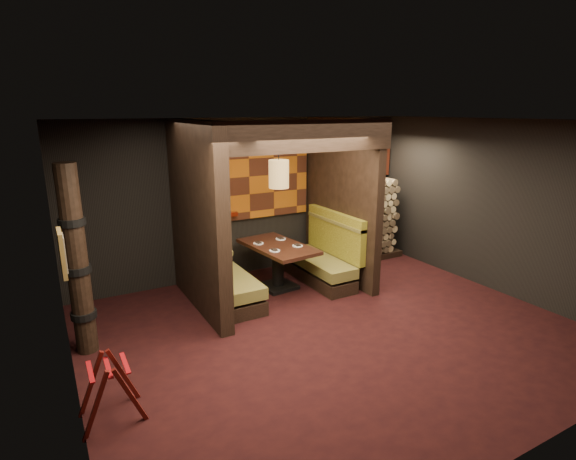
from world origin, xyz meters
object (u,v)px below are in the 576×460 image
(booth_bench_right, at_px, (324,259))
(totem_column, at_px, (77,263))
(luggage_rack, at_px, (110,387))
(firewood_stack, at_px, (361,220))
(pendant_lamp, at_px, (279,174))
(dining_table, at_px, (278,258))
(booth_bench_left, at_px, (224,278))

(booth_bench_right, xyz_separation_m, totem_column, (-3.98, -0.55, 0.79))
(luggage_rack, xyz_separation_m, totem_column, (-0.08, 1.51, 0.85))
(booth_bench_right, distance_m, luggage_rack, 4.41)
(firewood_stack, bearing_deg, pendant_lamp, -163.91)
(booth_bench_right, height_order, firewood_stack, firewood_stack)
(booth_bench_right, bearing_deg, pendant_lamp, 176.22)
(dining_table, relative_size, luggage_rack, 2.26)
(booth_bench_left, relative_size, dining_table, 1.04)
(luggage_rack, height_order, totem_column, totem_column)
(dining_table, bearing_deg, luggage_rack, -144.37)
(booth_bench_left, relative_size, pendant_lamp, 1.46)
(pendant_lamp, relative_size, totem_column, 0.46)
(luggage_rack, relative_size, firewood_stack, 0.39)
(booth_bench_right, relative_size, luggage_rack, 2.35)
(booth_bench_left, bearing_deg, pendant_lamp, 3.24)
(firewood_stack, bearing_deg, booth_bench_right, -152.65)
(booth_bench_left, xyz_separation_m, dining_table, (1.02, 0.11, 0.14))
(pendant_lamp, xyz_separation_m, firewood_stack, (2.23, 0.64, -1.16))
(booth_bench_left, height_order, luggage_rack, booth_bench_left)
(luggage_rack, distance_m, totem_column, 1.74)
(booth_bench_left, bearing_deg, totem_column, -165.25)
(booth_bench_left, bearing_deg, firewood_stack, 12.17)
(booth_bench_right, bearing_deg, luggage_rack, -152.14)
(pendant_lamp, xyz_separation_m, luggage_rack, (-3.03, -2.12, -1.64))
(booth_bench_right, xyz_separation_m, dining_table, (-0.87, 0.11, 0.14))
(dining_table, distance_m, totem_column, 3.24)
(booth_bench_right, bearing_deg, totem_column, -172.14)
(pendant_lamp, height_order, luggage_rack, pendant_lamp)
(firewood_stack, bearing_deg, totem_column, -166.81)
(booth_bench_left, xyz_separation_m, booth_bench_right, (1.89, 0.00, 0.00))
(booth_bench_left, distance_m, firewood_stack, 3.35)
(booth_bench_right, relative_size, firewood_stack, 0.92)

